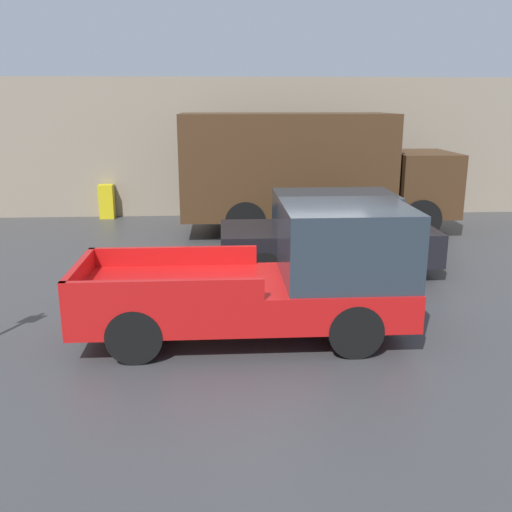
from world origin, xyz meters
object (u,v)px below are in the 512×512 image
Objects in this scene: delivery_truck at (306,169)px; newspaper_box at (107,201)px; car at (329,233)px; pickup_truck at (280,277)px.

delivery_truck is 7.03× the size of newspaper_box.
newspaper_box is (-5.94, 6.33, -0.34)m from car.
newspaper_box is (-4.54, 9.71, -0.44)m from pickup_truck.
pickup_truck reaches higher than newspaper_box.
car is at bearing 67.47° from pickup_truck.
car is (1.40, 3.38, -0.10)m from pickup_truck.
pickup_truck is at bearing -101.30° from delivery_truck.
car is 0.61× the size of delivery_truck.
pickup_truck is 1.12× the size of car.
car is at bearing -90.97° from delivery_truck.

